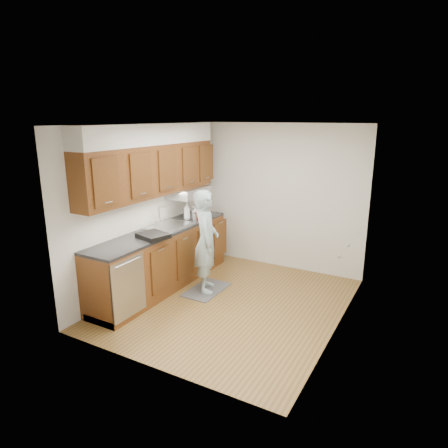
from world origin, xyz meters
The scene contains 16 objects.
floor centered at (0.00, 0.00, 0.00)m, with size 3.50×3.50×0.00m, color olive.
ceiling centered at (0.00, 0.00, 2.50)m, with size 3.50×3.50×0.00m, color white.
wall_left centered at (-1.50, 0.00, 1.25)m, with size 0.02×3.50×2.50m, color silver.
wall_right centered at (1.50, 0.00, 1.25)m, with size 0.02×3.50×2.50m, color silver.
wall_back centered at (0.00, 1.75, 1.25)m, with size 3.00×0.02×2.50m, color silver.
counter centered at (-1.20, 0.00, 0.49)m, with size 0.64×2.80×1.30m.
upper_cabinets centered at (-1.33, 0.05, 1.95)m, with size 0.47×2.80×1.21m.
closet_door centered at (1.49, 0.30, 1.02)m, with size 0.02×1.22×2.05m, color white.
floor_mat centered at (-0.54, 0.21, 0.01)m, with size 0.47×0.79×0.01m, color slate.
person centered at (-0.54, 0.21, 0.90)m, with size 0.62×0.42×1.76m, color #9CB8BE.
soap_bottle_a centered at (-1.20, 0.70, 1.08)m, with size 0.11×0.11×0.28m, color white.
soap_bottle_b centered at (-1.12, 0.81, 1.05)m, with size 0.10×0.10×0.21m, color white.
soap_bottle_c centered at (-1.17, 0.97, 1.03)m, with size 0.14×0.14×0.18m, color white.
soda_can centered at (-1.05, 0.74, 1.00)m, with size 0.07×0.07×0.13m, color #A1241B.
steel_can centered at (-1.03, 0.65, 1.00)m, with size 0.07×0.07×0.13m, color #A5A5AA.
dish_rack centered at (-1.03, -0.41, 0.97)m, with size 0.41×0.34×0.06m, color black.
Camera 1 is at (2.46, -4.64, 2.60)m, focal length 32.00 mm.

